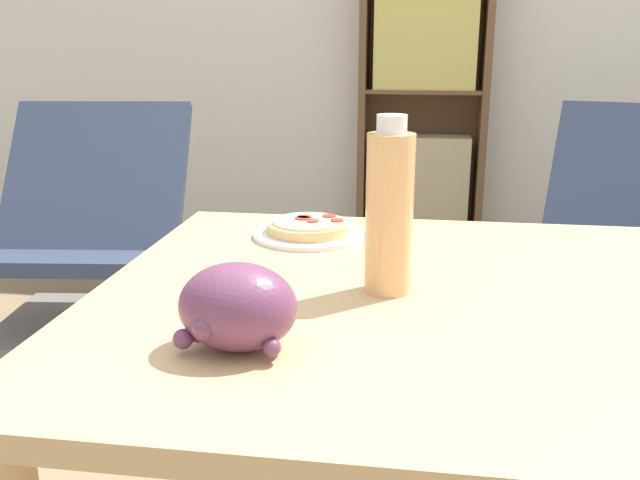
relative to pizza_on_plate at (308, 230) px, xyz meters
The scene contains 8 objects.
wall_back 2.48m from the pizza_on_plate, 86.54° to the left, with size 8.00×0.05×2.60m.
dining_table 0.40m from the pizza_on_plate, 49.40° to the right, with size 1.09×0.94×0.72m.
pizza_on_plate is the anchor object (origin of this frame).
grape_bunch 0.54m from the pizza_on_plate, 90.54° to the right, with size 0.15×0.12×0.11m.
drink_bottle 0.36m from the pizza_on_plate, 59.13° to the right, with size 0.07×0.07×0.28m.
lounge_chair_near 1.45m from the pizza_on_plate, 136.52° to the left, with size 0.77×0.83×0.88m.
lounge_chair_far 1.62m from the pizza_on_plate, 48.84° to the left, with size 0.86×0.93×0.88m.
bookshelf 2.27m from the pizza_on_plate, 84.22° to the left, with size 0.65×0.26×1.74m.
Camera 1 is at (0.07, -1.11, 1.10)m, focal length 38.00 mm.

